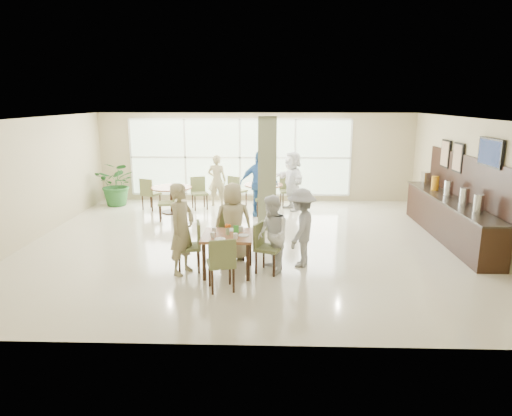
{
  "coord_description": "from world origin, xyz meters",
  "views": [
    {
      "loc": [
        0.49,
        -9.99,
        3.19
      ],
      "look_at": [
        0.2,
        -1.2,
        1.1
      ],
      "focal_mm": 32.0,
      "sensor_mm": 36.0,
      "label": 1
    }
  ],
  "objects_px": {
    "potted_plant": "(118,184)",
    "teen_left": "(182,229)",
    "teen_far": "(233,222)",
    "round_table_left": "(172,193)",
    "main_table": "(228,239)",
    "round_table_right": "(263,190)",
    "buffet_counter": "(450,215)",
    "adult_standing": "(217,180)",
    "teen_standing": "(301,228)",
    "adult_a": "(259,184)",
    "teen_right": "(272,235)",
    "adult_b": "(292,181)"
  },
  "relations": [
    {
      "from": "main_table",
      "to": "teen_far",
      "type": "distance_m",
      "value": 0.77
    },
    {
      "from": "main_table",
      "to": "adult_standing",
      "type": "distance_m",
      "value": 5.63
    },
    {
      "from": "adult_standing",
      "to": "teen_right",
      "type": "bearing_deg",
      "value": 112.59
    },
    {
      "from": "teen_left",
      "to": "teen_standing",
      "type": "relative_size",
      "value": 1.12
    },
    {
      "from": "round_table_right",
      "to": "teen_left",
      "type": "distance_m",
      "value": 5.44
    },
    {
      "from": "round_table_right",
      "to": "teen_standing",
      "type": "xyz_separation_m",
      "value": [
        0.81,
        -4.78,
        0.19
      ]
    },
    {
      "from": "round_table_left",
      "to": "adult_a",
      "type": "xyz_separation_m",
      "value": [
        2.53,
        -0.25,
        0.32
      ]
    },
    {
      "from": "buffet_counter",
      "to": "adult_standing",
      "type": "distance_m",
      "value": 6.66
    },
    {
      "from": "adult_standing",
      "to": "teen_standing",
      "type": "bearing_deg",
      "value": 119.37
    },
    {
      "from": "potted_plant",
      "to": "teen_right",
      "type": "bearing_deg",
      "value": -49.24
    },
    {
      "from": "potted_plant",
      "to": "teen_far",
      "type": "height_order",
      "value": "teen_far"
    },
    {
      "from": "round_table_left",
      "to": "buffet_counter",
      "type": "xyz_separation_m",
      "value": [
        7.07,
        -2.29,
        -0.03
      ]
    },
    {
      "from": "buffet_counter",
      "to": "adult_a",
      "type": "height_order",
      "value": "buffet_counter"
    },
    {
      "from": "teen_right",
      "to": "teen_far",
      "type": "bearing_deg",
      "value": -150.36
    },
    {
      "from": "round_table_left",
      "to": "main_table",
      "type": "bearing_deg",
      "value": -66.17
    },
    {
      "from": "adult_a",
      "to": "adult_standing",
      "type": "relative_size",
      "value": 1.15
    },
    {
      "from": "round_table_left",
      "to": "teen_standing",
      "type": "xyz_separation_m",
      "value": [
        3.45,
        -4.24,
        0.18
      ]
    },
    {
      "from": "main_table",
      "to": "potted_plant",
      "type": "relative_size",
      "value": 0.69
    },
    {
      "from": "main_table",
      "to": "round_table_left",
      "type": "bearing_deg",
      "value": 113.83
    },
    {
      "from": "teen_far",
      "to": "teen_standing",
      "type": "bearing_deg",
      "value": 154.2
    },
    {
      "from": "teen_far",
      "to": "adult_b",
      "type": "bearing_deg",
      "value": -119.73
    },
    {
      "from": "round_table_right",
      "to": "teen_far",
      "type": "relative_size",
      "value": 0.72
    },
    {
      "from": "round_table_left",
      "to": "teen_right",
      "type": "height_order",
      "value": "teen_right"
    },
    {
      "from": "teen_right",
      "to": "main_table",
      "type": "bearing_deg",
      "value": -105.12
    },
    {
      "from": "potted_plant",
      "to": "teen_left",
      "type": "bearing_deg",
      "value": -61.16
    },
    {
      "from": "teen_right",
      "to": "adult_a",
      "type": "distance_m",
      "value": 4.4
    },
    {
      "from": "teen_standing",
      "to": "adult_b",
      "type": "bearing_deg",
      "value": -162.78
    },
    {
      "from": "teen_standing",
      "to": "teen_far",
      "type": "bearing_deg",
      "value": -85.92
    },
    {
      "from": "round_table_right",
      "to": "main_table",
      "type": "bearing_deg",
      "value": -96.34
    },
    {
      "from": "round_table_right",
      "to": "adult_a",
      "type": "xyz_separation_m",
      "value": [
        -0.11,
        -0.78,
        0.33
      ]
    },
    {
      "from": "buffet_counter",
      "to": "potted_plant",
      "type": "xyz_separation_m",
      "value": [
        -8.92,
        3.15,
        0.12
      ]
    },
    {
      "from": "teen_far",
      "to": "adult_a",
      "type": "bearing_deg",
      "value": -108.8
    },
    {
      "from": "teen_left",
      "to": "round_table_left",
      "type": "bearing_deg",
      "value": 38.91
    },
    {
      "from": "buffet_counter",
      "to": "adult_b",
      "type": "distance_m",
      "value": 4.54
    },
    {
      "from": "round_table_right",
      "to": "teen_left",
      "type": "height_order",
      "value": "teen_left"
    },
    {
      "from": "round_table_left",
      "to": "teen_far",
      "type": "height_order",
      "value": "teen_far"
    },
    {
      "from": "teen_left",
      "to": "teen_far",
      "type": "relative_size",
      "value": 1.08
    },
    {
      "from": "potted_plant",
      "to": "adult_standing",
      "type": "relative_size",
      "value": 0.85
    },
    {
      "from": "round_table_left",
      "to": "teen_far",
      "type": "bearing_deg",
      "value": -61.76
    },
    {
      "from": "buffet_counter",
      "to": "round_table_right",
      "type": "bearing_deg",
      "value": 147.48
    },
    {
      "from": "buffet_counter",
      "to": "main_table",
      "type": "bearing_deg",
      "value": -154.53
    },
    {
      "from": "round_table_right",
      "to": "potted_plant",
      "type": "relative_size",
      "value": 0.85
    },
    {
      "from": "potted_plant",
      "to": "teen_standing",
      "type": "bearing_deg",
      "value": -43.86
    },
    {
      "from": "teen_far",
      "to": "teen_right",
      "type": "xyz_separation_m",
      "value": [
        0.78,
        -0.72,
        -0.05
      ]
    },
    {
      "from": "round_table_left",
      "to": "buffet_counter",
      "type": "height_order",
      "value": "buffet_counter"
    },
    {
      "from": "main_table",
      "to": "teen_right",
      "type": "height_order",
      "value": "teen_right"
    },
    {
      "from": "main_table",
      "to": "teen_left",
      "type": "height_order",
      "value": "teen_left"
    },
    {
      "from": "round_table_left",
      "to": "teen_far",
      "type": "relative_size",
      "value": 0.73
    },
    {
      "from": "teen_far",
      "to": "round_table_left",
      "type": "bearing_deg",
      "value": -73.96
    },
    {
      "from": "buffet_counter",
      "to": "adult_b",
      "type": "height_order",
      "value": "buffet_counter"
    }
  ]
}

